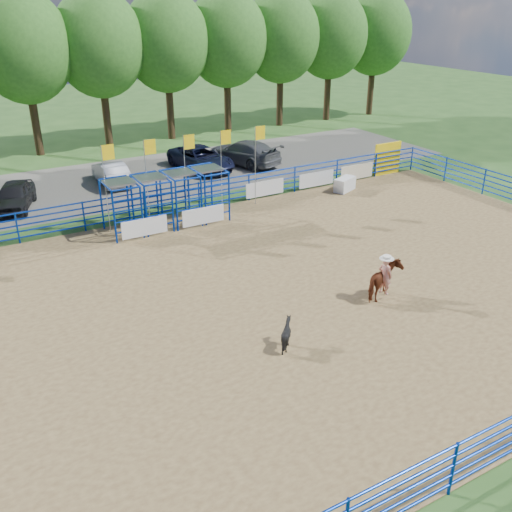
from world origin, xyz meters
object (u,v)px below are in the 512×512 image
Objects in this scene: calf at (286,334)px; car_b at (111,173)px; car_c at (201,158)px; announcer_table at (345,184)px; car_d at (243,152)px; horse_and_rider at (385,278)px; car_a at (14,196)px.

car_b reaches higher than calf.
car_c reaches higher than car_b.
announcer_table is 0.27× the size of car_d.
announcer_table is at bearing -64.86° from car_c.
car_d is at bearing 106.17° from announcer_table.
car_c is at bearing -24.22° from calf.
horse_and_rider is 4.99m from calf.
horse_and_rider is 19.37m from car_d.
calf is (-4.89, -0.92, -0.38)m from horse_and_rider.
car_a reaches higher than announcer_table.
announcer_table is 1.52× the size of calf.
calf reaches higher than announcer_table.
car_c is 3.01m from car_d.
car_d reaches higher than calf.
car_d is (3.00, -0.23, 0.05)m from car_c.
car_c is 0.97× the size of car_d.
horse_and_rider is (-6.72, -10.93, 0.47)m from announcer_table.
car_d is (9.31, 19.79, 0.30)m from calf.
horse_and_rider is at bearing -121.59° from announcer_table.
car_a is (-10.25, 17.24, -0.16)m from horse_and_rider.
car_b is at bearing 103.47° from horse_and_rider.
announcer_table is 9.75m from car_c.
car_b is (-11.26, 8.03, 0.28)m from announcer_table.
car_c is (1.42, 19.10, -0.13)m from horse_and_rider.
car_a is 11.81m from car_c.
car_d is (4.42, 18.86, -0.08)m from horse_and_rider.
calf is 18.94m from car_a.
calf is at bearing -53.26° from car_a.
announcer_table is at bearing 58.41° from horse_and_rider.
horse_and_rider is 0.60× the size of car_a.
car_c is (6.31, 20.02, 0.25)m from calf.
car_b is 8.96m from car_d.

